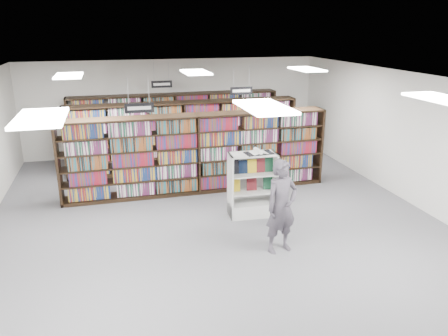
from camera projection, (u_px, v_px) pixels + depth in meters
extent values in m
plane|color=#4B4B4F|center=(216.00, 221.00, 9.99)|extent=(12.00, 12.00, 0.00)
cube|color=white|center=(215.00, 80.00, 8.99)|extent=(10.00, 12.00, 0.10)
cube|color=silver|center=(174.00, 107.00, 15.00)|extent=(10.00, 0.10, 3.20)
cube|color=silver|center=(371.00, 334.00, 3.98)|extent=(10.00, 0.10, 3.20)
cube|color=silver|center=(413.00, 140.00, 10.70)|extent=(0.10, 12.00, 3.20)
cube|color=black|center=(197.00, 154.00, 11.50)|extent=(7.00, 0.60, 2.10)
cube|color=maroon|center=(197.00, 154.00, 11.50)|extent=(6.88, 0.42, 1.98)
cube|color=black|center=(184.00, 136.00, 13.33)|extent=(7.00, 0.60, 2.10)
cube|color=maroon|center=(184.00, 136.00, 13.33)|extent=(6.88, 0.42, 1.98)
cube|color=black|center=(176.00, 124.00, 14.90)|extent=(7.00, 0.60, 2.10)
cube|color=maroon|center=(176.00, 124.00, 14.90)|extent=(6.88, 0.42, 1.98)
cylinder|color=#B2B2B7|center=(128.00, 90.00, 9.58)|extent=(0.01, 0.01, 0.58)
cylinder|color=#B2B2B7|center=(149.00, 90.00, 9.69)|extent=(0.01, 0.01, 0.58)
cube|color=black|center=(139.00, 108.00, 9.76)|extent=(0.65, 0.02, 0.22)
cube|color=white|center=(139.00, 108.00, 9.75)|extent=(0.52, 0.00, 0.08)
cylinder|color=#B2B2B7|center=(234.00, 77.00, 12.14)|extent=(0.01, 0.01, 0.58)
cylinder|color=#B2B2B7|center=(249.00, 76.00, 12.25)|extent=(0.01, 0.01, 0.58)
cube|color=black|center=(241.00, 91.00, 12.32)|extent=(0.65, 0.02, 0.22)
cube|color=white|center=(241.00, 91.00, 12.31)|extent=(0.52, 0.00, 0.08)
cylinder|color=#B2B2B7|center=(154.00, 71.00, 13.49)|extent=(0.01, 0.01, 0.58)
cylinder|color=#B2B2B7|center=(168.00, 71.00, 13.61)|extent=(0.01, 0.01, 0.58)
cube|color=black|center=(162.00, 84.00, 13.67)|extent=(0.65, 0.02, 0.22)
cube|color=white|center=(162.00, 84.00, 13.66)|extent=(0.52, 0.00, 0.08)
cube|color=white|center=(41.00, 118.00, 5.52)|extent=(0.60, 1.20, 0.04)
cube|color=white|center=(264.00, 107.00, 6.25)|extent=(0.60, 1.20, 0.04)
cube|color=white|center=(441.00, 98.00, 6.98)|extent=(0.60, 1.20, 0.04)
cube|color=white|center=(69.00, 76.00, 10.11)|extent=(0.60, 1.20, 0.04)
cube|color=white|center=(196.00, 72.00, 10.84)|extent=(0.60, 1.20, 0.04)
cube|color=white|center=(307.00, 69.00, 11.57)|extent=(0.60, 1.20, 0.04)
cube|color=silver|center=(252.00, 208.00, 10.28)|extent=(1.11, 0.60, 0.32)
cube|color=silver|center=(230.00, 186.00, 9.99)|extent=(0.07, 0.54, 1.51)
cube|color=silver|center=(274.00, 183.00, 10.20)|extent=(0.07, 0.54, 1.51)
cube|color=silver|center=(249.00, 181.00, 10.33)|extent=(1.08, 0.09, 1.51)
cube|color=silver|center=(253.00, 154.00, 9.86)|extent=(1.11, 0.60, 0.03)
cube|color=silver|center=(252.00, 191.00, 10.15)|extent=(1.03, 0.55, 0.02)
cube|color=silver|center=(252.00, 174.00, 10.01)|extent=(1.03, 0.55, 0.02)
cube|color=black|center=(234.00, 167.00, 9.92)|extent=(0.22, 0.09, 0.33)
cube|color=#0F1B34|center=(243.00, 167.00, 9.96)|extent=(0.22, 0.09, 0.33)
cube|color=yellow|center=(252.00, 166.00, 10.00)|extent=(0.22, 0.09, 0.33)
cube|color=maroon|center=(261.00, 165.00, 10.04)|extent=(0.22, 0.09, 0.33)
cube|color=#15452B|center=(270.00, 165.00, 10.08)|extent=(0.22, 0.09, 0.33)
cube|color=yellow|center=(235.00, 185.00, 10.06)|extent=(0.24, 0.07, 0.30)
cube|color=maroon|center=(252.00, 184.00, 10.14)|extent=(0.24, 0.07, 0.30)
cube|color=#15452B|center=(268.00, 183.00, 10.22)|extent=(0.24, 0.07, 0.30)
cube|color=black|center=(259.00, 153.00, 9.87)|extent=(0.67, 0.42, 0.02)
cube|color=white|center=(253.00, 153.00, 9.83)|extent=(0.31, 0.36, 0.06)
cube|color=white|center=(265.00, 152.00, 9.90)|extent=(0.31, 0.36, 0.08)
cylinder|color=white|center=(258.00, 151.00, 9.85)|extent=(0.13, 0.33, 0.10)
imported|color=#454049|center=(282.00, 206.00, 8.42)|extent=(0.77, 0.60, 1.89)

